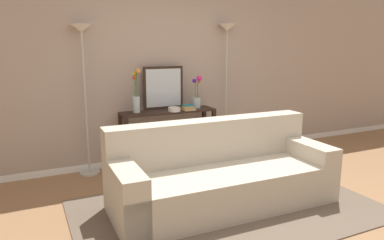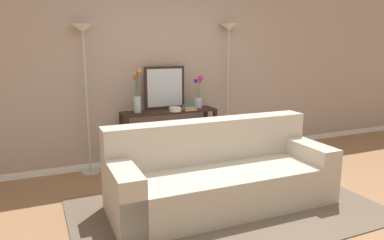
{
  "view_description": "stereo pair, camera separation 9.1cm",
  "coord_description": "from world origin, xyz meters",
  "px_view_note": "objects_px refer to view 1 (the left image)",
  "views": [
    {
      "loc": [
        -1.88,
        -2.71,
        1.67
      ],
      "look_at": [
        -0.08,
        1.11,
        0.8
      ],
      "focal_mm": 33.57,
      "sensor_mm": 36.0,
      "label": 1
    },
    {
      "loc": [
        -1.8,
        -2.75,
        1.67
      ],
      "look_at": [
        -0.08,
        1.11,
        0.8
      ],
      "focal_mm": 33.57,
      "sensor_mm": 36.0,
      "label": 2
    }
  ],
  "objects_px": {
    "console_table": "(168,128)",
    "vase_short_flowers": "(197,96)",
    "floor_lamp_right": "(227,53)",
    "vase_tall_flowers": "(136,96)",
    "book_stack": "(188,108)",
    "book_row_under_console": "(142,165)",
    "floor_lamp_left": "(83,58)",
    "wall_mirror": "(164,88)",
    "couch": "(221,176)",
    "fruit_bowl": "(174,109)"
  },
  "relations": [
    {
      "from": "console_table",
      "to": "vase_short_flowers",
      "type": "xyz_separation_m",
      "value": [
        0.45,
        0.02,
        0.41
      ]
    },
    {
      "from": "floor_lamp_right",
      "to": "vase_tall_flowers",
      "type": "relative_size",
      "value": 3.37
    },
    {
      "from": "book_stack",
      "to": "book_row_under_console",
      "type": "xyz_separation_m",
      "value": [
        -0.66,
        0.1,
        -0.77
      ]
    },
    {
      "from": "vase_tall_flowers",
      "to": "floor_lamp_right",
      "type": "bearing_deg",
      "value": 4.17
    },
    {
      "from": "floor_lamp_left",
      "to": "vase_tall_flowers",
      "type": "distance_m",
      "value": 0.83
    },
    {
      "from": "console_table",
      "to": "book_row_under_console",
      "type": "bearing_deg",
      "value": 180.0
    },
    {
      "from": "book_row_under_console",
      "to": "floor_lamp_left",
      "type": "bearing_deg",
      "value": 169.53
    },
    {
      "from": "console_table",
      "to": "floor_lamp_right",
      "type": "xyz_separation_m",
      "value": [
        1.0,
        0.13,
        1.01
      ]
    },
    {
      "from": "floor_lamp_right",
      "to": "wall_mirror",
      "type": "relative_size",
      "value": 3.32
    },
    {
      "from": "couch",
      "to": "floor_lamp_left",
      "type": "xyz_separation_m",
      "value": [
        -1.12,
        1.56,
        1.21
      ]
    },
    {
      "from": "couch",
      "to": "fruit_bowl",
      "type": "relative_size",
      "value": 13.87
    },
    {
      "from": "vase_short_flowers",
      "to": "book_row_under_console",
      "type": "xyz_separation_m",
      "value": [
        -0.85,
        -0.02,
        -0.91
      ]
    },
    {
      "from": "console_table",
      "to": "vase_tall_flowers",
      "type": "bearing_deg",
      "value": 177.25
    },
    {
      "from": "wall_mirror",
      "to": "vase_short_flowers",
      "type": "distance_m",
      "value": 0.5
    },
    {
      "from": "wall_mirror",
      "to": "book_stack",
      "type": "relative_size",
      "value": 3.37
    },
    {
      "from": "floor_lamp_right",
      "to": "book_stack",
      "type": "distance_m",
      "value": 1.07
    },
    {
      "from": "floor_lamp_left",
      "to": "fruit_bowl",
      "type": "relative_size",
      "value": 11.34
    },
    {
      "from": "fruit_bowl",
      "to": "floor_lamp_right",
      "type": "bearing_deg",
      "value": 13.74
    },
    {
      "from": "wall_mirror",
      "to": "vase_tall_flowers",
      "type": "height_order",
      "value": "wall_mirror"
    },
    {
      "from": "book_stack",
      "to": "book_row_under_console",
      "type": "height_order",
      "value": "book_stack"
    },
    {
      "from": "vase_tall_flowers",
      "to": "book_row_under_console",
      "type": "xyz_separation_m",
      "value": [
        0.04,
        -0.02,
        -0.96
      ]
    },
    {
      "from": "book_row_under_console",
      "to": "book_stack",
      "type": "bearing_deg",
      "value": -9.08
    },
    {
      "from": "floor_lamp_left",
      "to": "book_row_under_console",
      "type": "relative_size",
      "value": 6.92
    },
    {
      "from": "book_stack",
      "to": "floor_lamp_right",
      "type": "bearing_deg",
      "value": 17.25
    },
    {
      "from": "floor_lamp_left",
      "to": "vase_short_flowers",
      "type": "distance_m",
      "value": 1.64
    },
    {
      "from": "couch",
      "to": "vase_short_flowers",
      "type": "relative_size",
      "value": 5.08
    },
    {
      "from": "console_table",
      "to": "fruit_bowl",
      "type": "relative_size",
      "value": 7.79
    },
    {
      "from": "floor_lamp_right",
      "to": "book_row_under_console",
      "type": "bearing_deg",
      "value": -174.85
    },
    {
      "from": "vase_tall_flowers",
      "to": "vase_short_flowers",
      "type": "relative_size",
      "value": 1.26
    },
    {
      "from": "couch",
      "to": "vase_short_flowers",
      "type": "distance_m",
      "value": 1.64
    },
    {
      "from": "vase_tall_flowers",
      "to": "book_row_under_console",
      "type": "height_order",
      "value": "vase_tall_flowers"
    },
    {
      "from": "floor_lamp_right",
      "to": "book_row_under_console",
      "type": "height_order",
      "value": "floor_lamp_right"
    },
    {
      "from": "book_row_under_console",
      "to": "vase_tall_flowers",
      "type": "bearing_deg",
      "value": 152.34
    },
    {
      "from": "console_table",
      "to": "couch",
      "type": "bearing_deg",
      "value": -88.64
    },
    {
      "from": "couch",
      "to": "book_row_under_console",
      "type": "height_order",
      "value": "couch"
    },
    {
      "from": "wall_mirror",
      "to": "vase_tall_flowers",
      "type": "xyz_separation_m",
      "value": [
        -0.43,
        -0.12,
        -0.08
      ]
    },
    {
      "from": "couch",
      "to": "floor_lamp_left",
      "type": "distance_m",
      "value": 2.27
    },
    {
      "from": "wall_mirror",
      "to": "fruit_bowl",
      "type": "height_order",
      "value": "wall_mirror"
    },
    {
      "from": "console_table",
      "to": "wall_mirror",
      "type": "distance_m",
      "value": 0.56
    },
    {
      "from": "book_stack",
      "to": "console_table",
      "type": "bearing_deg",
      "value": 157.62
    },
    {
      "from": "console_table",
      "to": "wall_mirror",
      "type": "height_order",
      "value": "wall_mirror"
    },
    {
      "from": "floor_lamp_left",
      "to": "fruit_bowl",
      "type": "xyz_separation_m",
      "value": [
        1.13,
        -0.23,
        -0.7
      ]
    },
    {
      "from": "book_row_under_console",
      "to": "fruit_bowl",
      "type": "bearing_deg",
      "value": -13.32
    },
    {
      "from": "floor_lamp_right",
      "to": "book_stack",
      "type": "bearing_deg",
      "value": -162.75
    },
    {
      "from": "wall_mirror",
      "to": "book_row_under_console",
      "type": "height_order",
      "value": "wall_mirror"
    },
    {
      "from": "fruit_bowl",
      "to": "floor_lamp_left",
      "type": "bearing_deg",
      "value": 168.39
    },
    {
      "from": "couch",
      "to": "floor_lamp_right",
      "type": "height_order",
      "value": "floor_lamp_right"
    },
    {
      "from": "floor_lamp_left",
      "to": "wall_mirror",
      "type": "bearing_deg",
      "value": 0.96
    },
    {
      "from": "couch",
      "to": "book_stack",
      "type": "relative_size",
      "value": 13.3
    },
    {
      "from": "book_stack",
      "to": "book_row_under_console",
      "type": "distance_m",
      "value": 1.02
    }
  ]
}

